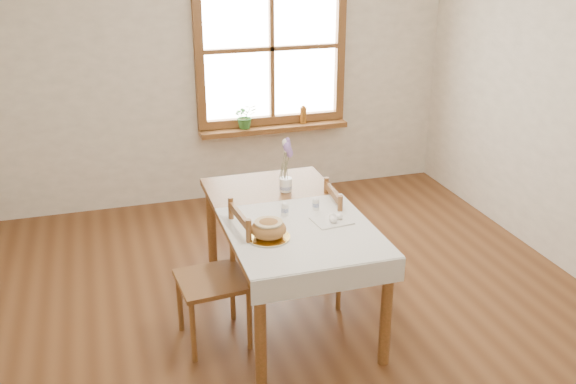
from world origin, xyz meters
name	(u,v)px	position (x,y,z in m)	size (l,w,h in m)	color
ground	(301,333)	(0.00, 0.00, 0.00)	(5.00, 5.00, 0.00)	brown
room_walls	(304,79)	(0.00, 0.00, 1.71)	(4.60, 5.10, 2.65)	white
window	(271,49)	(0.50, 2.47, 1.45)	(1.46, 0.08, 1.46)	brown
window_sill	(274,128)	(0.50, 2.40, 0.69)	(1.46, 0.20, 0.05)	brown
dining_table	(288,225)	(0.00, 0.30, 0.66)	(0.90, 1.60, 0.75)	brown
table_linen	(302,231)	(0.00, 0.00, 0.76)	(0.91, 0.99, 0.01)	white
chair_left	(212,278)	(-0.56, 0.11, 0.45)	(0.42, 0.44, 0.91)	brown
chair_right	(356,241)	(0.53, 0.37, 0.43)	(0.40, 0.42, 0.87)	brown
bread_plate	(269,237)	(-0.23, -0.05, 0.77)	(0.25, 0.25, 0.01)	white
bread_loaf	(269,228)	(-0.23, -0.05, 0.83)	(0.22, 0.22, 0.12)	#A26839
egg_napkin	(332,221)	(0.22, 0.07, 0.77)	(0.23, 0.20, 0.01)	white
eggs	(332,217)	(0.22, 0.07, 0.79)	(0.18, 0.16, 0.04)	white
salt_shaker	(285,209)	(-0.04, 0.25, 0.81)	(0.05, 0.05, 0.09)	white
pepper_shaker	(316,204)	(0.19, 0.28, 0.80)	(0.05, 0.05, 0.09)	white
flower_vase	(286,186)	(0.09, 0.65, 0.80)	(0.09, 0.09, 0.10)	white
lavender_bouquet	(286,160)	(0.09, 0.65, 1.00)	(0.16, 0.16, 0.30)	#7C5AA0
potted_plant	(245,119)	(0.21, 2.40, 0.81)	(0.21, 0.24, 0.19)	#32722D
amber_bottle	(303,114)	(0.80, 2.40, 0.80)	(0.06, 0.06, 0.18)	#9B5D1C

